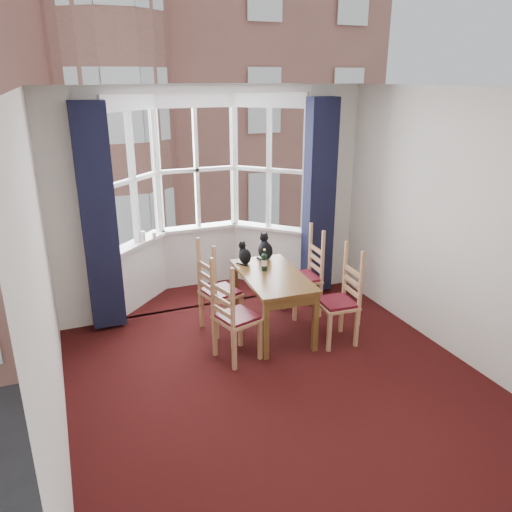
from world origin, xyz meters
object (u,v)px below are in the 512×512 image
candle_short (154,236)px  chair_right_far (309,278)px  chair_left_near (230,320)px  candle_tall (143,236)px  cat_left (245,255)px  wine_bottle (264,261)px  dining_table (273,282)px  chair_right_near (344,303)px  cat_right (265,249)px  chair_left_far (214,295)px

candle_short → chair_right_far: bearing=-32.5°
chair_left_near → candle_tall: bearing=106.8°
cat_left → wine_bottle: bearing=-68.9°
dining_table → chair_right_near: 0.85m
cat_left → wine_bottle: 0.35m
wine_bottle → chair_right_near: bearing=-43.2°
dining_table → chair_left_near: chair_left_near is taller
cat_left → cat_right: bearing=10.5°
chair_left_near → wine_bottle: bearing=42.5°
chair_left_near → chair_right_near: 1.34m
chair_right_near → cat_left: 1.33m
chair_left_far → wine_bottle: (0.59, -0.11, 0.37)m
dining_table → wine_bottle: size_ratio=4.90×
chair_left_near → cat_left: 1.11m
cat_right → candle_tall: bearing=148.1°
cat_left → cat_right: size_ratio=0.83×
candle_tall → candle_short: bearing=11.3°
chair_right_near → candle_short: bearing=132.3°
cat_left → wine_bottle: size_ratio=1.05×
dining_table → cat_left: cat_left is taller
dining_table → chair_left_far: chair_left_far is taller
chair_left_near → chair_left_far: 0.70m
wine_bottle → candle_tall: size_ratio=2.03×
chair_left_near → candle_tall: 1.95m
chair_right_far → wine_bottle: (-0.69, -0.16, 0.37)m
chair_right_near → cat_right: size_ratio=2.73×
candle_short → wine_bottle: bearing=-50.4°
chair_left_near → chair_right_near: same height
candle_tall → candle_short: size_ratio=1.40×
cat_right → candle_short: size_ratio=3.59×
chair_right_far → candle_short: size_ratio=9.81×
cat_left → candle_tall: (-1.06, 0.90, 0.10)m
chair_left_near → chair_right_far: (1.33, 0.74, 0.00)m
cat_right → wine_bottle: 0.42m
dining_table → candle_tall: 1.87m
chair_left_near → candle_tall: (-0.55, 1.81, 0.46)m
chair_left_far → chair_left_near: bearing=-93.8°
dining_table → wine_bottle: bearing=106.8°
chair_left_near → chair_right_near: size_ratio=1.00×
cat_right → cat_left: bearing=-169.5°
cat_left → candle_short: size_ratio=2.99×
cat_right → wine_bottle: size_ratio=1.27×
cat_left → chair_left_far: bearing=-155.5°
cat_left → candle_short: 1.31m
chair_left_far → candle_tall: size_ratio=7.02×
wine_bottle → candle_tall: (-1.19, 1.23, 0.09)m
chair_left_near → candle_short: (-0.40, 1.84, 0.44)m
chair_right_near → chair_right_far: (-0.02, 0.82, 0.00)m
candle_short → cat_left: bearing=-45.6°
chair_left_far → candle_tall: (-0.59, 1.12, 0.46)m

